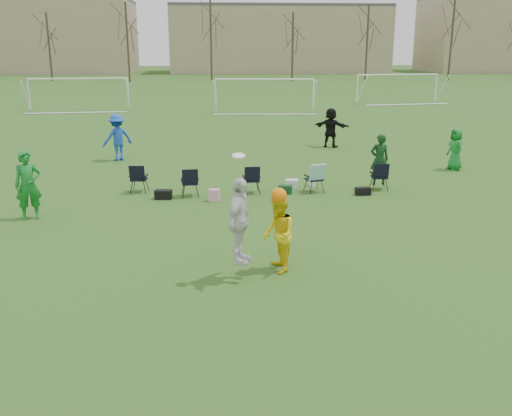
{
  "coord_description": "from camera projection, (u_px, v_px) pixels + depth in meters",
  "views": [
    {
      "loc": [
        0.21,
        -10.92,
        4.88
      ],
      "look_at": [
        1.13,
        1.68,
        1.25
      ],
      "focal_mm": 40.0,
      "sensor_mm": 36.0,
      "label": 1
    }
  ],
  "objects": [
    {
      "name": "fielder_green_near",
      "position": [
        28.0,
        185.0,
        16.3
      ],
      "size": [
        0.85,
        0.7,
        2.01
      ],
      "primitive_type": "imported",
      "rotation": [
        0.0,
        0.0,
        0.34
      ],
      "color": "#157727",
      "rests_on": "ground"
    },
    {
      "name": "goal_left",
      "position": [
        78.0,
        85.0,
        43.15
      ],
      "size": [
        7.39,
        0.76,
        2.46
      ],
      "rotation": [
        0.0,
        0.0,
        0.09
      ],
      "color": "white",
      "rests_on": "ground"
    },
    {
      "name": "fielder_green_far",
      "position": [
        456.0,
        149.0,
        22.86
      ],
      "size": [
        0.68,
        0.91,
        1.68
      ],
      "primitive_type": "imported",
      "rotation": [
        0.0,
        0.0,
        -1.39
      ],
      "color": "#157929",
      "rests_on": "ground"
    },
    {
      "name": "goal_right",
      "position": [
        398.0,
        80.0,
        48.81
      ],
      "size": [
        7.35,
        1.14,
        2.46
      ],
      "rotation": [
        0.0,
        0.0,
        0.14
      ],
      "color": "white",
      "rests_on": "ground"
    },
    {
      "name": "fielder_black",
      "position": [
        331.0,
        128.0,
        27.93
      ],
      "size": [
        1.82,
        1.38,
        1.92
      ],
      "primitive_type": "imported",
      "rotation": [
        0.0,
        0.0,
        2.62
      ],
      "color": "black",
      "rests_on": "ground"
    },
    {
      "name": "sideline_setup",
      "position": [
        282.0,
        176.0,
        19.46
      ],
      "size": [
        8.96,
        2.09,
        1.93
      ],
      "color": "#0E3515",
      "rests_on": "ground"
    },
    {
      "name": "ground",
      "position": [
        208.0,
        289.0,
        11.8
      ],
      "size": [
        260.0,
        260.0,
        0.0
      ],
      "primitive_type": "plane",
      "color": "#30591B",
      "rests_on": "ground"
    },
    {
      "name": "goal_mid",
      "position": [
        265.0,
        86.0,
        42.22
      ],
      "size": [
        7.4,
        0.63,
        2.46
      ],
      "rotation": [
        0.0,
        0.0,
        -0.07
      ],
      "color": "white",
      "rests_on": "ground"
    },
    {
      "name": "fielder_blue",
      "position": [
        117.0,
        137.0,
        24.66
      ],
      "size": [
        1.5,
        1.31,
        2.01
      ],
      "primitive_type": "imported",
      "rotation": [
        0.0,
        0.0,
        3.69
      ],
      "color": "blue",
      "rests_on": "ground"
    },
    {
      "name": "building_row",
      "position": [
        249.0,
        38.0,
        102.63
      ],
      "size": [
        126.0,
        16.0,
        13.0
      ],
      "color": "tan",
      "rests_on": "ground"
    },
    {
      "name": "tree_line",
      "position": [
        213.0,
        43.0,
        77.35
      ],
      "size": [
        110.28,
        3.28,
        11.4
      ],
      "color": "#382B21",
      "rests_on": "ground"
    },
    {
      "name": "center_contest",
      "position": [
        260.0,
        227.0,
        12.23
      ],
      "size": [
        1.65,
        1.48,
        2.75
      ],
      "color": "silver",
      "rests_on": "ground"
    }
  ]
}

